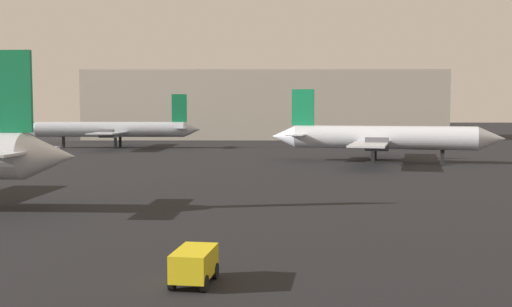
{
  "coord_description": "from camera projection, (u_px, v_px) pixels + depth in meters",
  "views": [
    {
      "loc": [
        -1.45,
        -13.1,
        6.37
      ],
      "look_at": [
        -2.0,
        36.86,
        2.71
      ],
      "focal_mm": 41.38,
      "sensor_mm": 36.0,
      "label": 1
    }
  ],
  "objects": [
    {
      "name": "terminal_building",
      "position": [
        264.0,
        106.0,
        137.67
      ],
      "size": [
        78.52,
        25.96,
        15.03
      ],
      "primitive_type": "cube",
      "color": "beige",
      "rests_on": "ground_plane"
    },
    {
      "name": "airplane_distant",
      "position": [
        381.0,
        138.0,
        72.58
      ],
      "size": [
        27.95,
        26.17,
        9.05
      ],
      "rotation": [
        0.0,
        0.0,
        -0.25
      ],
      "color": "silver",
      "rests_on": "ground_plane"
    },
    {
      "name": "baggage_cart",
      "position": [
        194.0,
        264.0,
        21.58
      ],
      "size": [
        1.68,
        2.56,
        1.3
      ],
      "rotation": [
        0.0,
        0.0,
        1.43
      ],
      "color": "gold",
      "rests_on": "ground_plane"
    },
    {
      "name": "airplane_far_right",
      "position": [
        112.0,
        129.0,
        99.98
      ],
      "size": [
        30.82,
        22.7,
        9.12
      ],
      "rotation": [
        0.0,
        0.0,
        3.13
      ],
      "color": "#B2BCCC",
      "rests_on": "ground_plane"
    }
  ]
}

